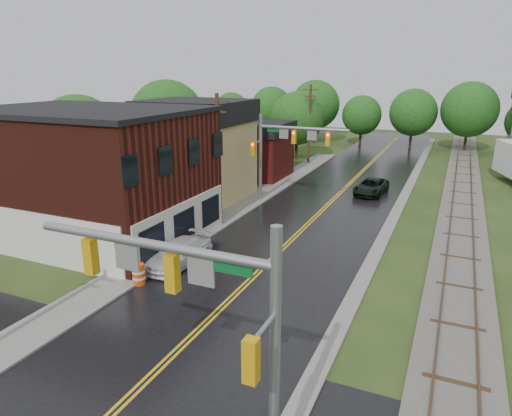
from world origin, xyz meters
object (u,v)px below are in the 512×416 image
Objects in this scene: utility_pole_b at (218,153)px; utility_pole_c at (309,123)px; traffic_signal_far at (285,143)px; suv_dark at (371,187)px; traffic_signal_near at (198,297)px; tree_left_e at (298,120)px; pickup_white at (179,253)px; tree_left_c at (239,126)px; brick_building at (89,173)px; construction_barrel at (139,274)px; tree_left_a at (80,138)px; tree_left_b at (168,120)px.

utility_pole_b is 22.00m from utility_pole_c.
suv_dark is at bearing 43.57° from traffic_signal_far.
traffic_signal_near is at bearing -62.81° from utility_pole_b.
pickup_white is at bearing -82.45° from tree_left_e.
tree_left_c is 1.57× the size of suv_dark.
tree_left_c is (-1.36, 24.90, 0.36)m from brick_building.
pickup_white is (-7.95, 10.91, -4.28)m from traffic_signal_near.
tree_left_c is at bearing 106.48° from construction_barrel.
tree_left_a is 18.98m from tree_left_c.
utility_pole_c is at bearing -42.84° from tree_left_e.
utility_pole_c is at bearing 90.00° from utility_pole_b.
suv_dark is at bearing -23.55° from tree_left_c.
tree_left_a is at bearing -149.41° from suv_dark.
tree_left_a is 18.35m from pickup_white.
suv_dark is at bearing 49.69° from brick_building.
tree_left_e reaches higher than traffic_signal_near.
traffic_signal_near is 0.85× the size of tree_left_a.
traffic_signal_far is 0.82× the size of utility_pole_b.
tree_left_c is (-7.05, -4.10, -0.21)m from utility_pole_c.
utility_pole_c is (5.68, 29.00, 0.57)m from brick_building.
construction_barrel is at bearing -83.88° from tree_left_e.
suv_dark is at bearing -49.05° from tree_left_e.
utility_pole_b reaches higher than suv_dark.
utility_pole_b is at bearing -123.68° from traffic_signal_far.
traffic_signal_far is 16.56m from tree_left_c.
suv_dark is at bearing 71.59° from construction_barrel.
tree_left_b is at bearing 129.60° from pickup_white.
tree_left_e is (-2.05, 23.90, 0.09)m from utility_pole_b.
pickup_white is (4.37, -32.99, -4.13)m from tree_left_e.
brick_building is at bearing -126.92° from traffic_signal_far.
brick_building is at bearing -96.71° from tree_left_e.
tree_left_b is 16.67m from tree_left_e.
brick_building is 31.12m from tree_left_e.
traffic_signal_near is at bearing -43.36° from construction_barrel.
brick_building is at bearing 140.83° from traffic_signal_near.
suv_dark is (16.42, -7.15, -3.83)m from tree_left_c.
suv_dark is at bearing 2.37° from tree_left_b.
tree_left_e is 1.67× the size of suv_dark.
tree_left_b reaches higher than brick_building.
brick_building is at bearing -86.86° from tree_left_c.
pickup_white is 4.26× the size of construction_barrel.
traffic_signal_far is 0.82× the size of utility_pole_c.
tree_left_b is 21.05m from suv_dark.
traffic_signal_near is 30.66m from tree_left_a.
utility_pole_c is (-3.33, 17.00, -0.25)m from traffic_signal_far.
utility_pole_c is 16.42m from tree_left_b.
brick_building is 29.56m from utility_pole_c.
brick_building is 1.65× the size of tree_left_a.
traffic_signal_near is at bearing -49.49° from pickup_white.
brick_building is 10.14m from tree_left_a.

